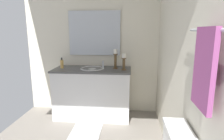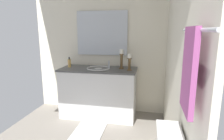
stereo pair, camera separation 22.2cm
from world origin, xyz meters
name	(u,v)px [view 1 (the left image)]	position (x,y,z in m)	size (l,w,h in m)	color
wall_back	(177,55)	(0.00, 1.21, 1.23)	(2.52, 0.04, 2.45)	silver
wall_left	(92,46)	(-1.26, 0.00, 1.23)	(0.04, 2.42, 2.45)	silver
vanity_cabinet	(93,93)	(-0.94, 0.05, 0.43)	(0.58, 1.32, 0.86)	silver
sink_basin	(92,71)	(-0.94, 0.06, 0.82)	(0.40, 0.40, 0.24)	white
mirror	(94,33)	(-1.22, 0.05, 1.45)	(0.02, 0.92, 0.78)	silver
candle_holder_tall	(124,62)	(-0.89, 0.59, 1.00)	(0.09, 0.09, 0.27)	brown
candle_holder_short	(115,58)	(-1.00, 0.45, 1.04)	(0.09, 0.09, 0.33)	brown
soap_bottle	(62,64)	(-0.95, -0.47, 0.94)	(0.06, 0.06, 0.18)	#E5B259
towel_bar	(211,30)	(1.01, 1.15, 1.50)	(0.02, 0.02, 0.73)	silver
towel_near_vanity	(204,69)	(1.01, 1.13, 1.27)	(0.28, 0.03, 0.50)	#A54C8C
bath_mat	(85,134)	(-0.31, 0.05, 0.01)	(0.60, 0.44, 0.02)	silver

